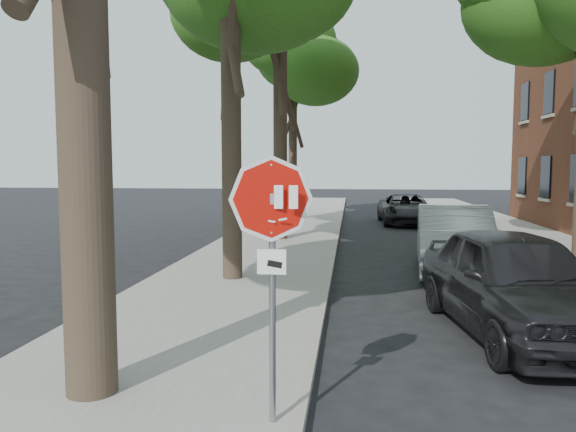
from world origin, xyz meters
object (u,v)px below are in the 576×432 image
(tree_far, at_px, (293,67))
(stop_sign, at_px, (272,238))
(tree_mid_b, at_px, (280,7))
(car_d, at_px, (406,209))
(car_a, at_px, (515,282))
(car_b, at_px, (454,239))

(tree_far, bearing_deg, stop_sign, -84.54)
(tree_mid_b, bearing_deg, car_d, 52.59)
(car_a, distance_m, car_d, 16.93)
(car_b, bearing_deg, tree_far, 119.24)
(stop_sign, bearing_deg, tree_far, 95.46)
(stop_sign, distance_m, car_a, 5.10)
(car_b, bearing_deg, car_d, 95.91)
(tree_mid_b, relative_size, car_a, 2.12)
(car_b, xyz_separation_m, car_d, (-0.05, 11.69, -0.13))
(tree_mid_b, bearing_deg, car_a, -64.28)
(tree_far, distance_m, car_b, 14.75)
(tree_mid_b, xyz_separation_m, car_a, (5.02, -10.43, -7.16))
(tree_far, xyz_separation_m, car_b, (5.32, -12.18, -6.39))
(car_a, xyz_separation_m, car_d, (-0.05, 16.93, -0.14))
(stop_sign, height_order, car_b, stop_sign)
(stop_sign, distance_m, car_d, 20.94)
(stop_sign, xyz_separation_m, tree_mid_b, (-1.72, 14.15, 6.05))
(car_b, bearing_deg, tree_mid_b, 139.68)
(stop_sign, relative_size, tree_mid_b, 0.25)
(stop_sign, height_order, tree_mid_b, tree_mid_b)
(tree_mid_b, distance_m, car_a, 13.61)
(car_d, bearing_deg, tree_far, 172.70)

